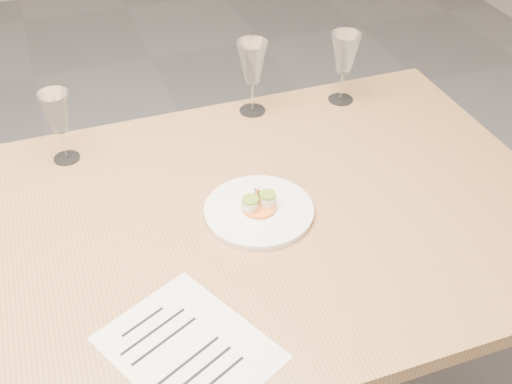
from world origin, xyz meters
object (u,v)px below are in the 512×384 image
object	(u,v)px
wine_glass_2	(57,114)
wine_glass_3	(252,64)
dinner_plate	(259,210)
recipe_sheet	(188,348)
dining_table	(53,284)
wine_glass_4	(345,55)

from	to	relation	value
wine_glass_2	wine_glass_3	xyz separation A→B (m)	(0.53, 0.06, 0.02)
dinner_plate	recipe_sheet	distance (m)	0.41
dinner_plate	dining_table	bearing A→B (deg)	179.50
dining_table	wine_glass_3	world-z (taller)	wine_glass_3
wine_glass_3	wine_glass_4	size ratio (longest dim) A/B	1.02
dinner_plate	wine_glass_4	xyz separation A→B (m)	(0.40, 0.41, 0.14)
wine_glass_3	wine_glass_4	xyz separation A→B (m)	(0.27, -0.03, -0.00)
dinner_plate	wine_glass_3	bearing A→B (deg)	72.51
wine_glass_3	wine_glass_2	bearing A→B (deg)	-173.67
dining_table	wine_glass_2	distance (m)	0.43
dinner_plate	wine_glass_2	world-z (taller)	wine_glass_2
dinner_plate	wine_glass_3	world-z (taller)	wine_glass_3
dining_table	recipe_sheet	world-z (taller)	recipe_sheet
dinner_plate	wine_glass_4	bearing A→B (deg)	45.14
wine_glass_2	dining_table	bearing A→B (deg)	-103.20
dining_table	wine_glass_4	distance (m)	1.00
recipe_sheet	wine_glass_4	bearing A→B (deg)	21.65
dining_table	recipe_sheet	xyz separation A→B (m)	(0.23, -0.32, 0.07)
dinner_plate	wine_glass_4	distance (m)	0.59
wine_glass_3	wine_glass_4	bearing A→B (deg)	-6.26
dinner_plate	wine_glass_4	size ratio (longest dim) A/B	1.22
dinner_plate	wine_glass_2	bearing A→B (deg)	136.51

